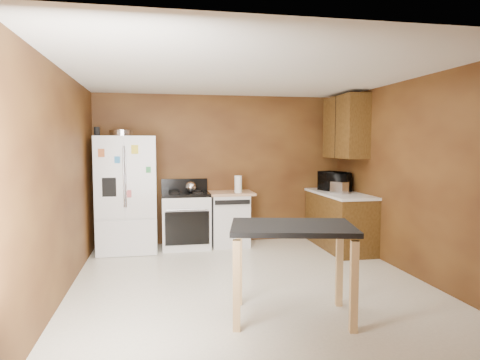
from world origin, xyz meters
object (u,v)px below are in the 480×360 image
object	(u,v)px
toaster	(339,188)
kettle	(191,187)
paper_towel	(238,184)
refrigerator	(127,194)
green_canister	(239,188)
microwave	(334,182)
roasting_pan	(122,133)
pen_cup	(97,131)
dishwasher	(229,218)
island	(292,240)
gas_range	(186,219)

from	to	relation	value
toaster	kettle	bearing A→B (deg)	141.97
paper_towel	refrigerator	xyz separation A→B (m)	(-1.75, 0.04, -0.13)
green_canister	microwave	distance (m)	1.59
roasting_pan	paper_towel	distance (m)	1.99
pen_cup	paper_towel	size ratio (longest dim) A/B	0.48
pen_cup	dishwasher	bearing A→B (deg)	6.07
toaster	paper_towel	bearing A→B (deg)	137.74
kettle	island	xyz separation A→B (m)	(0.74, -2.99, -0.23)
roasting_pan	green_canister	distance (m)	2.09
kettle	refrigerator	xyz separation A→B (m)	(-0.99, -0.02, -0.09)
gas_range	dishwasher	bearing A→B (deg)	1.94
dishwasher	green_canister	bearing A→B (deg)	19.93
pen_cup	roasting_pan	bearing A→B (deg)	16.62
paper_towel	dishwasher	bearing A→B (deg)	134.04
refrigerator	kettle	bearing A→B (deg)	1.05
microwave	dishwasher	size ratio (longest dim) A/B	0.59
microwave	dishwasher	bearing A→B (deg)	60.23
refrigerator	paper_towel	bearing A→B (deg)	-1.41
kettle	microwave	distance (m)	2.38
toaster	island	xyz separation A→B (m)	(-1.56, -2.44, -0.23)
pen_cup	gas_range	distance (m)	1.94
roasting_pan	toaster	distance (m)	3.49
toaster	green_canister	bearing A→B (deg)	130.58
pen_cup	green_canister	distance (m)	2.42
roasting_pan	refrigerator	xyz separation A→B (m)	(0.06, 0.03, -0.95)
green_canister	toaster	distance (m)	1.63
gas_range	dishwasher	size ratio (longest dim) A/B	1.24
refrigerator	toaster	bearing A→B (deg)	-9.24
green_canister	gas_range	distance (m)	1.03
roasting_pan	paper_towel	size ratio (longest dim) A/B	1.32
paper_towel	island	bearing A→B (deg)	-90.41
kettle	refrigerator	size ratio (longest dim) A/B	0.10
roasting_pan	pen_cup	xyz separation A→B (m)	(-0.35, -0.10, 0.02)
paper_towel	green_canister	bearing A→B (deg)	73.25
paper_towel	kettle	bearing A→B (deg)	175.40
toaster	microwave	bearing A→B (deg)	53.95
roasting_pan	pen_cup	size ratio (longest dim) A/B	2.75
roasting_pan	microwave	distance (m)	3.52
green_canister	pen_cup	bearing A→B (deg)	-172.74
pen_cup	green_canister	xyz separation A→B (m)	(2.22, 0.28, -0.93)
gas_range	green_canister	bearing A→B (deg)	5.73
kettle	island	world-z (taller)	kettle
paper_towel	microwave	distance (m)	1.62
roasting_pan	green_canister	bearing A→B (deg)	5.46
pen_cup	gas_range	size ratio (longest dim) A/B	0.12
paper_towel	dishwasher	size ratio (longest dim) A/B	0.31
toaster	dishwasher	size ratio (longest dim) A/B	0.28
microwave	island	world-z (taller)	microwave
green_canister	refrigerator	bearing A→B (deg)	-175.23
pen_cup	island	xyz separation A→B (m)	(2.14, -2.84, -1.10)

